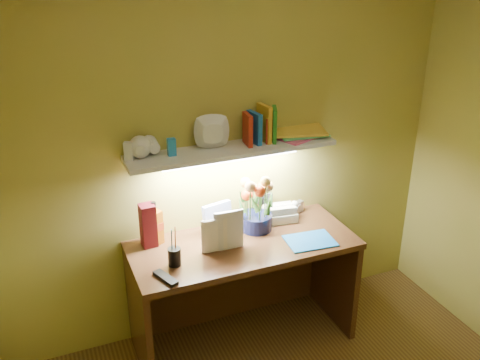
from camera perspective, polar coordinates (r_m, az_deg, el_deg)
name	(u,v)px	position (r m, az deg, el deg)	size (l,w,h in m)	color
desk	(243,293)	(3.53, 0.35, -11.95)	(1.40, 0.60, 0.75)	#381A0F
flower_bouquet	(256,204)	(3.39, 1.76, -2.54)	(0.23, 0.23, 0.36)	#0E1337
telephone	(280,211)	(3.56, 4.28, -3.35)	(0.21, 0.16, 0.13)	#F0EDCD
desk_clock	(298,207)	(3.68, 6.18, -2.87)	(0.08, 0.04, 0.08)	#B1B0B5
whisky_bottle	(155,223)	(3.29, -9.08, -4.54)	(0.07, 0.07, 0.28)	#A35108
whisky_box	(148,225)	(3.27, -9.77, -4.80)	(0.09, 0.09, 0.27)	#550F15
pen_cup	(174,251)	(3.08, -7.04, -7.52)	(0.08, 0.08, 0.18)	black
art_card	(218,218)	(3.40, -2.41, -4.07)	(0.20, 0.04, 0.20)	white
tv_remote	(166,278)	(3.01, -7.95, -10.30)	(0.05, 0.18, 0.02)	black
blue_folder	(310,241)	(3.36, 7.48, -6.45)	(0.29, 0.22, 0.01)	blue
desk_book_a	(201,238)	(3.17, -4.15, -6.16)	(0.16, 0.02, 0.22)	white
desk_book_b	(214,233)	(3.17, -2.80, -5.64)	(0.19, 0.02, 0.25)	silver
wall_shelf	(231,144)	(3.22, -0.92, 3.89)	(1.32, 0.34, 0.26)	silver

